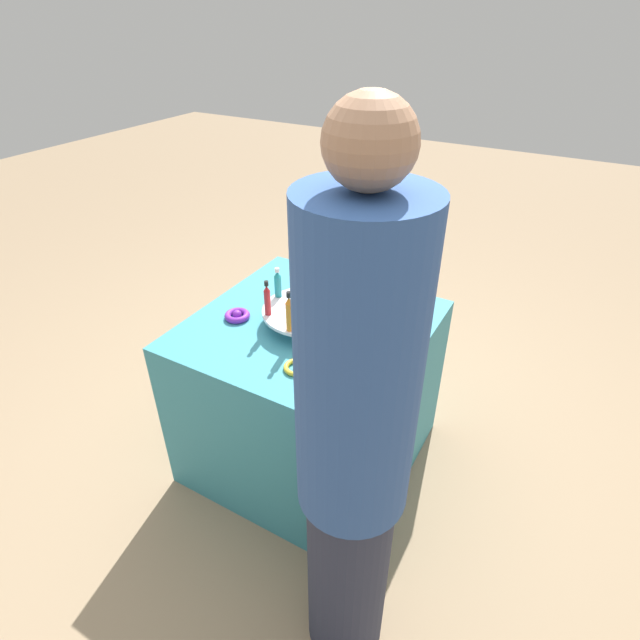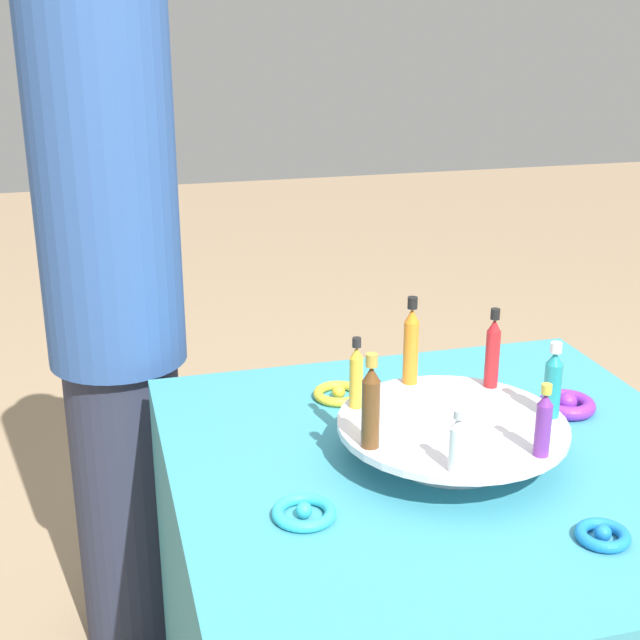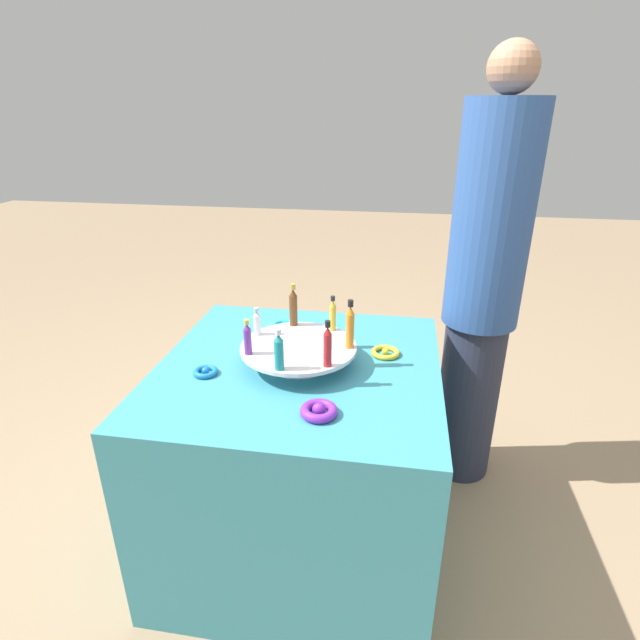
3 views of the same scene
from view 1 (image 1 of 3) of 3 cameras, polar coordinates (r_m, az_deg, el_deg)
The scene contains 15 objects.
ground_plane at distance 2.36m, azimuth -1.00°, elevation -14.78°, with size 12.00×12.00×0.00m, color #997F60.
party_table at distance 2.12m, azimuth -1.09°, elevation -8.36°, with size 0.87×0.87×0.70m.
display_stand at distance 1.88m, azimuth -1.21°, elevation 0.77°, with size 0.36×0.36×0.07m.
bottle_orange at distance 1.72m, azimuth -3.52°, elevation 0.81°, with size 0.03×0.03×0.15m.
bottle_gold at distance 1.72m, azimuth 0.99°, elevation 0.39°, with size 0.02×0.02×0.12m.
bottle_brown at distance 1.81m, azimuth 3.56°, elevation 2.53°, with size 0.03×0.03×0.14m.
bottle_clear at distance 1.93m, azimuth 2.39°, elevation 3.87°, with size 0.02×0.02×0.09m.
bottle_purple at distance 1.98m, azimuth -1.22°, elevation 4.88°, with size 0.02×0.02×0.11m.
bottle_teal at distance 1.93m, azimuth -4.85°, elevation 4.18°, with size 0.03×0.03×0.12m.
bottle_red at distance 1.82m, azimuth -6.04°, elevation 2.36°, with size 0.02×0.02×0.14m.
ribbon_bow_teal at distance 1.88m, azimuth 7.35°, elevation -0.78°, with size 0.09×0.09×0.02m.
ribbon_bow_blue at distance 2.14m, azimuth -0.08°, elevation 3.93°, with size 0.07×0.07×0.02m.
ribbon_bow_purple at distance 1.95m, azimuth -9.44°, elevation 0.53°, with size 0.10×0.10×0.03m.
ribbon_bow_gold at distance 1.67m, azimuth -2.63°, elevation -5.41°, with size 0.09×0.09×0.02m.
person_figure at distance 1.25m, azimuth 3.88°, elevation -14.94°, with size 0.28×0.28×1.63m.
Camera 1 is at (1.37, 0.82, 1.75)m, focal length 28.00 mm.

